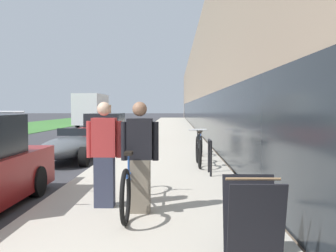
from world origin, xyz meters
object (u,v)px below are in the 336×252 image
(person_rider, at_px, (140,157))
(cruiser_bike_nearest, at_px, (198,151))
(bike_rack_hoop, at_px, (210,153))
(cruiser_bike_middle, at_px, (200,144))
(parked_sedan_far, at_px, (106,130))
(sandwich_board_sign, at_px, (253,221))
(moving_truck, at_px, (93,110))
(person_bystander, at_px, (104,154))
(vintage_roadster_curbside, at_px, (70,147))
(tandem_bicycle, at_px, (134,181))

(person_rider, xyz_separation_m, cruiser_bike_nearest, (1.18, 4.65, -0.45))
(bike_rack_hoop, height_order, cruiser_bike_middle, cruiser_bike_middle)
(person_rider, distance_m, parked_sedan_far, 12.78)
(person_rider, xyz_separation_m, sandwich_board_sign, (1.34, -1.88, -0.40))
(parked_sedan_far, height_order, moving_truck, moving_truck)
(person_bystander, bearing_deg, moving_truck, 102.86)
(cruiser_bike_nearest, height_order, cruiser_bike_middle, cruiser_bike_nearest)
(person_bystander, bearing_deg, cruiser_bike_nearest, 67.59)
(vintage_roadster_curbside, height_order, parked_sedan_far, parked_sedan_far)
(bike_rack_hoop, xyz_separation_m, sandwich_board_sign, (-0.03, -5.16, -0.06))
(sandwich_board_sign, height_order, moving_truck, moving_truck)
(tandem_bicycle, distance_m, person_rider, 0.58)
(person_bystander, relative_size, moving_truck, 0.23)
(cruiser_bike_nearest, height_order, vintage_roadster_curbside, cruiser_bike_nearest)
(moving_truck, bearing_deg, person_rider, -76.16)
(cruiser_bike_nearest, relative_size, moving_truck, 0.24)
(cruiser_bike_nearest, height_order, sandwich_board_sign, cruiser_bike_nearest)
(bike_rack_hoop, bearing_deg, tandem_bicycle, -117.30)
(vintage_roadster_curbside, bearing_deg, cruiser_bike_nearest, -24.53)
(moving_truck, bearing_deg, cruiser_bike_middle, -68.74)
(person_bystander, bearing_deg, vintage_roadster_curbside, 110.61)
(tandem_bicycle, xyz_separation_m, moving_truck, (-7.10, 29.00, 0.94))
(person_rider, distance_m, person_bystander, 0.68)
(bike_rack_hoop, bearing_deg, vintage_roadster_curbside, 143.05)
(sandwich_board_sign, relative_size, moving_truck, 0.12)
(vintage_roadster_curbside, bearing_deg, sandwich_board_sign, -63.00)
(cruiser_bike_nearest, height_order, parked_sedan_far, parked_sedan_far)
(person_rider, height_order, person_bystander, same)
(vintage_roadster_curbside, xyz_separation_m, moving_truck, (-4.29, 22.82, 1.05))
(cruiser_bike_nearest, bearing_deg, cruiser_bike_middle, 85.29)
(bike_rack_hoop, relative_size, cruiser_bike_middle, 0.50)
(bike_rack_hoop, distance_m, cruiser_bike_nearest, 1.38)
(person_rider, xyz_separation_m, cruiser_bike_middle, (1.39, 7.18, -0.49))
(tandem_bicycle, xyz_separation_m, bike_rack_hoop, (1.51, 2.93, 0.10))
(person_rider, relative_size, cruiser_bike_nearest, 0.93)
(sandwich_board_sign, bearing_deg, bike_rack_hoop, 89.62)
(bike_rack_hoop, bearing_deg, cruiser_bike_nearest, 97.94)
(cruiser_bike_middle, relative_size, parked_sedan_far, 0.37)
(tandem_bicycle, height_order, sandwich_board_sign, tandem_bicycle)
(person_bystander, relative_size, cruiser_bike_nearest, 0.93)
(tandem_bicycle, xyz_separation_m, parked_sedan_far, (-2.73, 12.10, 0.10))
(person_bystander, bearing_deg, parked_sedan_far, 100.57)
(sandwich_board_sign, bearing_deg, vintage_roadster_curbside, 117.00)
(tandem_bicycle, bearing_deg, moving_truck, 103.75)
(person_bystander, height_order, vintage_roadster_curbside, person_bystander)
(cruiser_bike_nearest, bearing_deg, sandwich_board_sign, -88.63)
(person_rider, distance_m, sandwich_board_sign, 2.34)
(person_rider, height_order, cruiser_bike_middle, person_rider)
(person_rider, relative_size, sandwich_board_sign, 1.89)
(cruiser_bike_middle, height_order, sandwich_board_sign, sandwich_board_sign)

